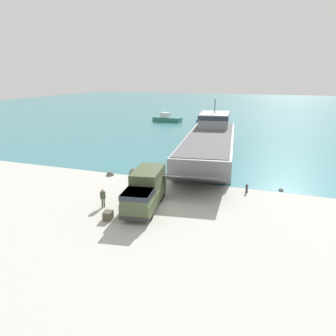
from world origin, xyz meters
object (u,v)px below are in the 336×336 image
object	(u,v)px
landing_craft	(210,139)
cargo_crate	(108,215)
military_truck	(145,190)
moored_boat_b	(167,119)
moored_boat_a	(211,120)
soldier_on_ramp	(103,197)
mooring_bollard	(247,188)

from	to	relation	value
landing_craft	cargo_crate	world-z (taller)	landing_craft
military_truck	moored_boat_b	distance (m)	56.12
military_truck	cargo_crate	xyz separation A→B (m)	(-1.80, -3.43, -1.26)
military_truck	moored_boat_a	size ratio (longest dim) A/B	0.88
landing_craft	soldier_on_ramp	size ratio (longest dim) A/B	21.44
moored_boat_b	mooring_bollard	world-z (taller)	moored_boat_b
military_truck	mooring_bollard	bearing A→B (deg)	121.52
moored_boat_a	moored_boat_b	distance (m)	11.10
moored_boat_a	moored_boat_b	world-z (taller)	moored_boat_b
military_truck	cargo_crate	bearing A→B (deg)	-37.54
landing_craft	moored_boat_a	bearing A→B (deg)	94.09
landing_craft	soldier_on_ramp	distance (m)	26.17
military_truck	moored_boat_a	world-z (taller)	military_truck
moored_boat_a	moored_boat_b	bearing A→B (deg)	-144.49
landing_craft	military_truck	size ratio (longest dim) A/B	4.72
cargo_crate	military_truck	bearing A→B (deg)	62.34
moored_boat_a	mooring_bollard	size ratio (longest dim) A/B	9.94
moored_boat_a	mooring_bollard	world-z (taller)	moored_boat_a
landing_craft	mooring_bollard	world-z (taller)	landing_craft
military_truck	mooring_bollard	size ratio (longest dim) A/B	8.75
mooring_bollard	landing_craft	bearing A→B (deg)	114.07
moored_boat_a	cargo_crate	xyz separation A→B (m)	(5.02, -58.15, -0.35)
military_truck	soldier_on_ramp	xyz separation A→B (m)	(-3.55, -1.28, -0.64)
moored_boat_a	mooring_bollard	bearing A→B (deg)	-45.13
landing_craft	moored_boat_a	distance (m)	30.88
military_truck	moored_boat_b	bearing A→B (deg)	-171.37
landing_craft	moored_boat_a	world-z (taller)	landing_craft
mooring_bollard	cargo_crate	bearing A→B (deg)	-133.03
mooring_bollard	military_truck	bearing A→B (deg)	-138.60
landing_craft	moored_boat_a	xyz separation A→B (m)	(-6.87, 30.09, -1.08)
moored_boat_b	mooring_bollard	size ratio (longest dim) A/B	8.25
moored_boat_a	cargo_crate	bearing A→B (deg)	-57.38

